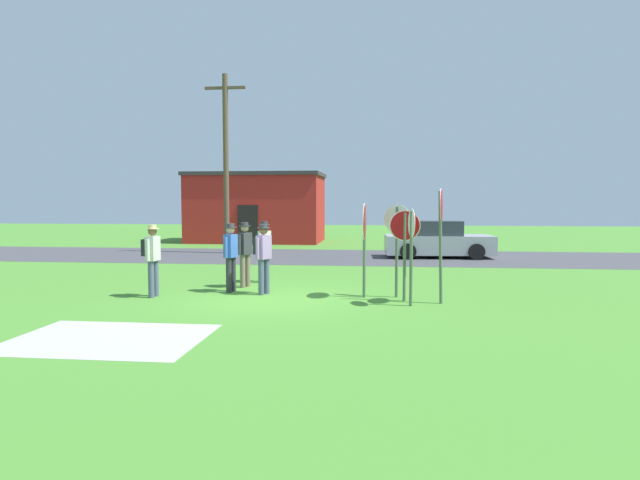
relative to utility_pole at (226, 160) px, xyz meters
The scene contains 16 objects.
ground_plane 12.45m from the utility_pole, 69.36° to the right, with size 80.00×80.00×0.00m, color #47842D.
street_asphalt 5.92m from the utility_pole, 14.32° to the right, with size 60.00×6.40×0.01m, color #424247.
concrete_path 15.67m from the utility_pole, 81.38° to the right, with size 3.20×2.40×0.01m, color #ADAAA3.
building_background 7.24m from the utility_pole, 91.78° to the left, with size 7.49×4.53×3.88m.
utility_pole is the anchor object (origin of this frame).
parked_car_on_street 9.73m from the utility_pole, ahead, with size 4.40×2.22×1.51m.
stop_sign_center_cluster 12.59m from the utility_pole, 58.72° to the right, with size 0.07×0.87×2.25m.
stop_sign_rear_right 13.42m from the utility_pole, 56.11° to the right, with size 0.71×0.08×2.10m.
stop_sign_nearest 13.96m from the utility_pole, 57.06° to the right, with size 0.13×0.62×2.14m.
stop_sign_leaning_right 13.97m from the utility_pole, 53.88° to the right, with size 0.16×0.75×2.58m.
stop_sign_far_back 12.91m from the utility_pole, 55.48° to the right, with size 0.61×0.32×2.22m.
person_on_left 9.58m from the utility_pole, 67.34° to the right, with size 0.44×0.54×1.74m.
person_in_blue 11.49m from the utility_pole, 69.35° to the right, with size 0.45×0.52×1.74m.
person_in_dark_shirt 11.00m from the utility_pole, 73.38° to the right, with size 0.31×0.56×1.74m.
person_with_sunhat 10.31m from the utility_pole, 71.22° to the right, with size 0.45×0.53×1.74m.
person_in_teal 11.53m from the utility_pole, 83.04° to the right, with size 0.41×0.57×1.74m.
Camera 1 is at (2.64, -12.46, 2.29)m, focal length 30.57 mm.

